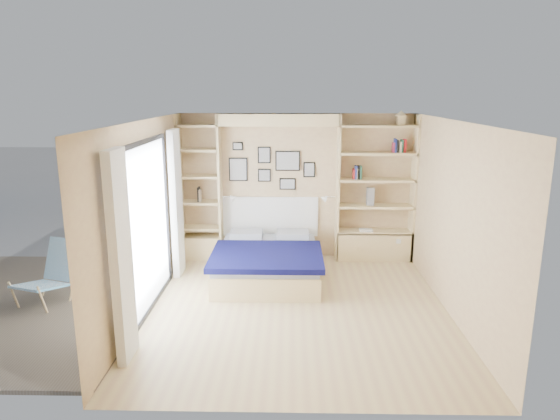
{
  "coord_description": "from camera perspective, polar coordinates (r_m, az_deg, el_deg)",
  "views": [
    {
      "loc": [
        -0.1,
        -6.25,
        2.86
      ],
      "look_at": [
        -0.25,
        0.9,
        1.15
      ],
      "focal_mm": 32.0,
      "sensor_mm": 36.0,
      "label": 1
    }
  ],
  "objects": [
    {
      "name": "deck_chair",
      "position": [
        7.62,
        -24.71,
        -6.59
      ],
      "size": [
        0.75,
        0.97,
        0.86
      ],
      "rotation": [
        0.0,
        0.0,
        -0.32
      ],
      "color": "tan",
      "rests_on": "ground"
    },
    {
      "name": "ground",
      "position": [
        6.87,
        1.99,
        -11.17
      ],
      "size": [
        4.5,
        4.5,
        0.0
      ],
      "primitive_type": "plane",
      "color": "tan",
      "rests_on": "ground"
    },
    {
      "name": "photo_gallery",
      "position": [
        8.57,
        -1.15,
        5.01
      ],
      "size": [
        1.48,
        0.02,
        0.82
      ],
      "color": "black",
      "rests_on": "ground"
    },
    {
      "name": "reading_lamps",
      "position": [
        8.43,
        -0.16,
        1.4
      ],
      "size": [
        1.92,
        0.12,
        0.15
      ],
      "color": "silver",
      "rests_on": "ground"
    },
    {
      "name": "deck",
      "position": [
        7.71,
        -26.3,
        -9.81
      ],
      "size": [
        3.2,
        4.0,
        0.05
      ],
      "primitive_type": "cube",
      "color": "brown",
      "rests_on": "ground"
    },
    {
      "name": "room_shell",
      "position": [
        7.97,
        -0.86,
        0.52
      ],
      "size": [
        4.5,
        4.5,
        4.5
      ],
      "color": "tan",
      "rests_on": "ground"
    },
    {
      "name": "shelf_decor",
      "position": [
        8.49,
        9.75,
        5.41
      ],
      "size": [
        3.48,
        0.23,
        2.03
      ],
      "color": "#A51E1E",
      "rests_on": "ground"
    },
    {
      "name": "bed",
      "position": [
        7.86,
        -1.4,
        -5.81
      ],
      "size": [
        1.66,
        2.1,
        1.07
      ],
      "color": "beige",
      "rests_on": "ground"
    }
  ]
}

